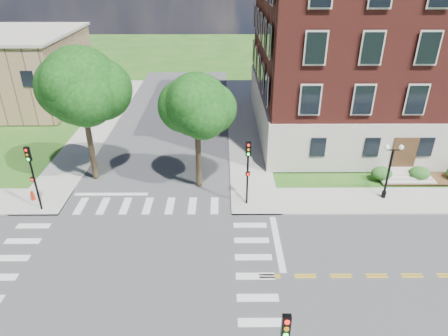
{
  "coord_description": "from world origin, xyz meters",
  "views": [
    {
      "loc": [
        5.35,
        -16.88,
        15.77
      ],
      "look_at": [
        5.48,
        6.95,
        3.2
      ],
      "focal_mm": 32.0,
      "sensor_mm": 36.0,
      "label": 1
    }
  ],
  "objects_px": {
    "traffic_signal_ne": "(248,165)",
    "twin_lamp_west": "(389,168)",
    "traffic_signal_nw": "(32,171)",
    "fire_hydrant": "(33,196)"
  },
  "relations": [
    {
      "from": "traffic_signal_ne",
      "to": "twin_lamp_west",
      "type": "bearing_deg",
      "value": 4.21
    },
    {
      "from": "traffic_signal_ne",
      "to": "traffic_signal_nw",
      "type": "xyz_separation_m",
      "value": [
        -14.48,
        -0.71,
        0.0
      ]
    },
    {
      "from": "traffic_signal_ne",
      "to": "traffic_signal_nw",
      "type": "height_order",
      "value": "same"
    },
    {
      "from": "twin_lamp_west",
      "to": "fire_hydrant",
      "type": "xyz_separation_m",
      "value": [
        -25.71,
        -0.21,
        -2.06
      ]
    },
    {
      "from": "twin_lamp_west",
      "to": "fire_hydrant",
      "type": "relative_size",
      "value": 5.64
    },
    {
      "from": "traffic_signal_nw",
      "to": "twin_lamp_west",
      "type": "relative_size",
      "value": 1.13
    },
    {
      "from": "traffic_signal_ne",
      "to": "traffic_signal_nw",
      "type": "bearing_deg",
      "value": -177.2
    },
    {
      "from": "fire_hydrant",
      "to": "twin_lamp_west",
      "type": "bearing_deg",
      "value": 0.46
    },
    {
      "from": "traffic_signal_nw",
      "to": "fire_hydrant",
      "type": "xyz_separation_m",
      "value": [
        -1.09,
        1.25,
        -2.72
      ]
    },
    {
      "from": "traffic_signal_ne",
      "to": "traffic_signal_nw",
      "type": "relative_size",
      "value": 1.0
    }
  ]
}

